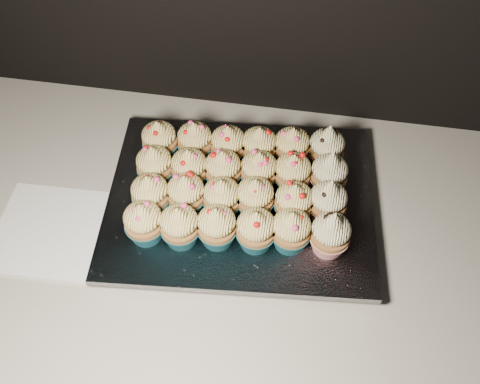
# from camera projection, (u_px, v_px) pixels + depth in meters

# --- Properties ---
(cabinet) EXTENTS (2.40, 0.60, 0.86)m
(cabinet) POSITION_uv_depth(u_px,v_px,m) (274.00, 340.00, 1.28)
(cabinet) COLOR black
(cabinet) RESTS_ON ground
(worktop) EXTENTS (2.44, 0.64, 0.04)m
(worktop) POSITION_uv_depth(u_px,v_px,m) (287.00, 241.00, 0.92)
(worktop) COLOR beige
(worktop) RESTS_ON cabinet
(napkin) EXTENTS (0.19, 0.19, 0.00)m
(napkin) POSITION_uv_depth(u_px,v_px,m) (49.00, 230.00, 0.91)
(napkin) COLOR white
(napkin) RESTS_ON worktop
(baking_tray) EXTENTS (0.44, 0.35, 0.02)m
(baking_tray) POSITION_uv_depth(u_px,v_px,m) (240.00, 205.00, 0.93)
(baking_tray) COLOR black
(baking_tray) RESTS_ON worktop
(foil_lining) EXTENTS (0.48, 0.39, 0.01)m
(foil_lining) POSITION_uv_depth(u_px,v_px,m) (240.00, 200.00, 0.92)
(foil_lining) COLOR silver
(foil_lining) RESTS_ON baking_tray
(cupcake_0) EXTENTS (0.06, 0.06, 0.08)m
(cupcake_0) POSITION_uv_depth(u_px,v_px,m) (144.00, 222.00, 0.84)
(cupcake_0) COLOR #175E6E
(cupcake_0) RESTS_ON foil_lining
(cupcake_1) EXTENTS (0.06, 0.06, 0.08)m
(cupcake_1) POSITION_uv_depth(u_px,v_px,m) (180.00, 226.00, 0.83)
(cupcake_1) COLOR #175E6E
(cupcake_1) RESTS_ON foil_lining
(cupcake_2) EXTENTS (0.06, 0.06, 0.08)m
(cupcake_2) POSITION_uv_depth(u_px,v_px,m) (217.00, 226.00, 0.83)
(cupcake_2) COLOR #175E6E
(cupcake_2) RESTS_ON foil_lining
(cupcake_3) EXTENTS (0.06, 0.06, 0.08)m
(cupcake_3) POSITION_uv_depth(u_px,v_px,m) (256.00, 230.00, 0.83)
(cupcake_3) COLOR #175E6E
(cupcake_3) RESTS_ON foil_lining
(cupcake_4) EXTENTS (0.06, 0.06, 0.08)m
(cupcake_4) POSITION_uv_depth(u_px,v_px,m) (291.00, 230.00, 0.83)
(cupcake_4) COLOR #175E6E
(cupcake_4) RESTS_ON foil_lining
(cupcake_5) EXTENTS (0.06, 0.06, 0.10)m
(cupcake_5) POSITION_uv_depth(u_px,v_px,m) (331.00, 234.00, 0.82)
(cupcake_5) COLOR red
(cupcake_5) RESTS_ON foil_lining
(cupcake_6) EXTENTS (0.06, 0.06, 0.08)m
(cupcake_6) POSITION_uv_depth(u_px,v_px,m) (151.00, 194.00, 0.87)
(cupcake_6) COLOR #175E6E
(cupcake_6) RESTS_ON foil_lining
(cupcake_7) EXTENTS (0.06, 0.06, 0.08)m
(cupcake_7) POSITION_uv_depth(u_px,v_px,m) (186.00, 194.00, 0.87)
(cupcake_7) COLOR #175E6E
(cupcake_7) RESTS_ON foil_lining
(cupcake_8) EXTENTS (0.06, 0.06, 0.08)m
(cupcake_8) POSITION_uv_depth(u_px,v_px,m) (222.00, 198.00, 0.86)
(cupcake_8) COLOR #175E6E
(cupcake_8) RESTS_ON foil_lining
(cupcake_9) EXTENTS (0.06, 0.06, 0.08)m
(cupcake_9) POSITION_uv_depth(u_px,v_px,m) (255.00, 198.00, 0.86)
(cupcake_9) COLOR #175E6E
(cupcake_9) RESTS_ON foil_lining
(cupcake_10) EXTENTS (0.06, 0.06, 0.08)m
(cupcake_10) POSITION_uv_depth(u_px,v_px,m) (294.00, 203.00, 0.86)
(cupcake_10) COLOR #175E6E
(cupcake_10) RESTS_ON foil_lining
(cupcake_11) EXTENTS (0.06, 0.06, 0.10)m
(cupcake_11) POSITION_uv_depth(u_px,v_px,m) (328.00, 201.00, 0.86)
(cupcake_11) COLOR red
(cupcake_11) RESTS_ON foil_lining
(cupcake_12) EXTENTS (0.06, 0.06, 0.08)m
(cupcake_12) POSITION_uv_depth(u_px,v_px,m) (155.00, 166.00, 0.90)
(cupcake_12) COLOR #175E6E
(cupcake_12) RESTS_ON foil_lining
(cupcake_13) EXTENTS (0.06, 0.06, 0.08)m
(cupcake_13) POSITION_uv_depth(u_px,v_px,m) (189.00, 168.00, 0.90)
(cupcake_13) COLOR #175E6E
(cupcake_13) RESTS_ON foil_lining
(cupcake_14) EXTENTS (0.06, 0.06, 0.08)m
(cupcake_14) POSITION_uv_depth(u_px,v_px,m) (223.00, 170.00, 0.90)
(cupcake_14) COLOR #175E6E
(cupcake_14) RESTS_ON foil_lining
(cupcake_15) EXTENTS (0.06, 0.06, 0.08)m
(cupcake_15) POSITION_uv_depth(u_px,v_px,m) (259.00, 171.00, 0.90)
(cupcake_15) COLOR #175E6E
(cupcake_15) RESTS_ON foil_lining
(cupcake_16) EXTENTS (0.06, 0.06, 0.08)m
(cupcake_16) POSITION_uv_depth(u_px,v_px,m) (293.00, 173.00, 0.89)
(cupcake_16) COLOR #175E6E
(cupcake_16) RESTS_ON foil_lining
(cupcake_17) EXTENTS (0.06, 0.06, 0.10)m
(cupcake_17) POSITION_uv_depth(u_px,v_px,m) (329.00, 174.00, 0.89)
(cupcake_17) COLOR red
(cupcake_17) RESTS_ON foil_lining
(cupcake_18) EXTENTS (0.06, 0.06, 0.08)m
(cupcake_18) POSITION_uv_depth(u_px,v_px,m) (160.00, 140.00, 0.94)
(cupcake_18) COLOR #175E6E
(cupcake_18) RESTS_ON foil_lining
(cupcake_19) EXTENTS (0.06, 0.06, 0.08)m
(cupcake_19) POSITION_uv_depth(u_px,v_px,m) (195.00, 141.00, 0.94)
(cupcake_19) COLOR #175E6E
(cupcake_19) RESTS_ON foil_lining
(cupcake_20) EXTENTS (0.06, 0.06, 0.08)m
(cupcake_20) POSITION_uv_depth(u_px,v_px,m) (228.00, 145.00, 0.93)
(cupcake_20) COLOR #175E6E
(cupcake_20) RESTS_ON foil_lining
(cupcake_21) EXTENTS (0.06, 0.06, 0.08)m
(cupcake_21) POSITION_uv_depth(u_px,v_px,m) (259.00, 146.00, 0.93)
(cupcake_21) COLOR #175E6E
(cupcake_21) RESTS_ON foil_lining
(cupcake_22) EXTENTS (0.06, 0.06, 0.08)m
(cupcake_22) POSITION_uv_depth(u_px,v_px,m) (292.00, 147.00, 0.93)
(cupcake_22) COLOR #175E6E
(cupcake_22) RESTS_ON foil_lining
(cupcake_23) EXTENTS (0.06, 0.06, 0.10)m
(cupcake_23) POSITION_uv_depth(u_px,v_px,m) (327.00, 148.00, 0.93)
(cupcake_23) COLOR red
(cupcake_23) RESTS_ON foil_lining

